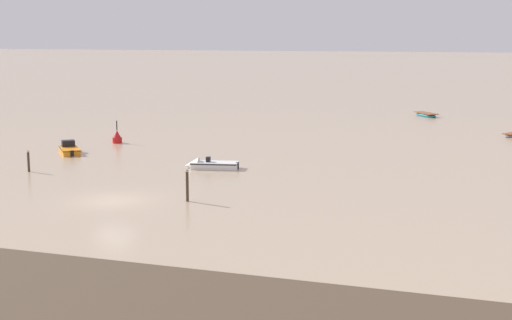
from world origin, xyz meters
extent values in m
plane|color=tan|center=(0.00, 0.00, 0.00)|extent=(800.00, 800.00, 0.00)
ellipsoid|color=#197084|center=(13.71, 54.08, 0.14)|extent=(3.53, 4.04, 0.64)
cube|color=brown|center=(13.71, 54.08, 0.41)|extent=(3.31, 3.77, 0.08)
cube|color=brown|center=(13.71, 54.08, 0.32)|extent=(1.14, 0.95, 0.06)
cube|color=white|center=(1.95, 12.18, 0.17)|extent=(3.71, 2.13, 0.69)
cone|color=white|center=(0.17, 11.81, 0.17)|extent=(1.35, 1.57, 1.37)
cube|color=black|center=(1.91, 12.18, 0.43)|extent=(3.79, 2.17, 0.08)
cube|color=black|center=(1.43, 12.07, 0.70)|extent=(0.39, 0.51, 0.38)
cube|color=black|center=(3.62, 12.53, 0.27)|extent=(0.26, 0.31, 0.49)
cube|color=orange|center=(-12.57, 14.92, 0.17)|extent=(3.30, 3.58, 0.68)
cone|color=orange|center=(-13.71, 16.32, 0.17)|extent=(1.74, 1.70, 1.36)
cube|color=black|center=(-12.59, 14.95, 0.42)|extent=(3.37, 3.66, 0.08)
cube|color=black|center=(-13.09, 15.56, 0.77)|extent=(1.36, 1.32, 0.53)
cube|color=#384751|center=(-13.35, 15.88, 0.81)|extent=(0.92, 0.80, 0.42)
cube|color=black|center=(-11.50, 13.62, 0.27)|extent=(0.34, 0.34, 0.48)
cylinder|color=red|center=(-11.70, 21.67, 0.17)|extent=(0.90, 0.90, 0.70)
cone|color=red|center=(-11.70, 21.67, 0.87)|extent=(0.72, 0.72, 0.70)
cylinder|color=black|center=(-11.70, 21.67, 1.67)|extent=(0.10, 0.10, 0.90)
cylinder|color=#403323|center=(4.41, 1.31, 0.87)|extent=(0.18, 0.18, 2.18)
cylinder|color=silver|center=(4.41, 1.31, 1.90)|extent=(0.22, 0.22, 0.08)
cylinder|color=#3F3323|center=(-10.78, 6.62, 0.70)|extent=(0.18, 0.18, 1.75)
cylinder|color=silver|center=(-10.78, 6.62, 1.52)|extent=(0.22, 0.22, 0.08)
camera|label=1|loc=(22.19, -38.89, 10.10)|focal=51.35mm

